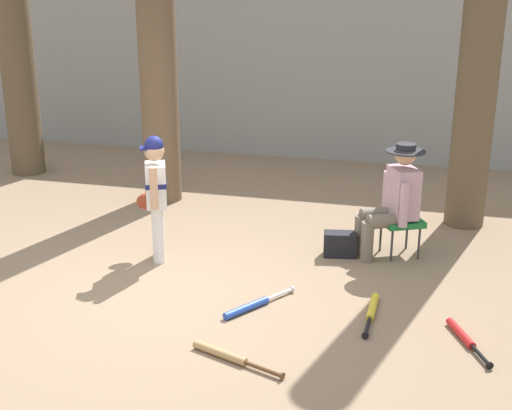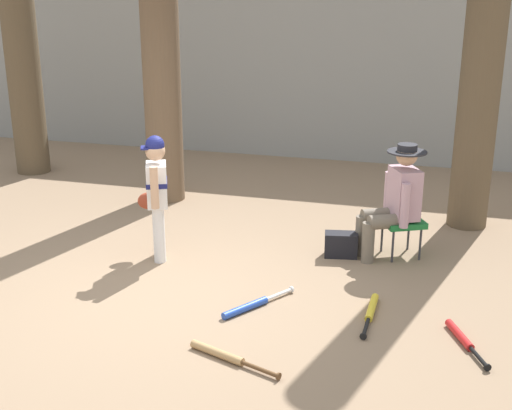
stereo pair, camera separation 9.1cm
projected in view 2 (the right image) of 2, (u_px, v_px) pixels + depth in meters
name	position (u px, v px, depth m)	size (l,w,h in m)	color
ground_plane	(154.00, 297.00, 6.22)	(60.00, 60.00, 0.00)	#897056
concrete_back_wall	(292.00, 70.00, 10.90)	(18.00, 0.36, 2.78)	gray
tree_behind_spectator	(485.00, 40.00, 7.40)	(0.66, 0.66, 4.93)	brown
young_ballplayer	(156.00, 190.00, 6.87)	(0.47, 0.55, 1.31)	white
folding_stool	(402.00, 223.00, 7.05)	(0.54, 0.54, 0.41)	#196B2D
seated_spectator	(395.00, 198.00, 6.94)	(0.67, 0.56, 1.20)	#6B6051
handbag_beside_stool	(341.00, 245.00, 7.10)	(0.34, 0.18, 0.26)	black
tree_far_left	(18.00, 16.00, 9.61)	(0.65, 0.65, 5.19)	brown
bat_red_barrel	(462.00, 338.00, 5.44)	(0.35, 0.68, 0.07)	red
bat_blue_youth	(251.00, 306.00, 5.98)	(0.49, 0.72, 0.07)	#2347AD
bat_wood_tan	(224.00, 355.00, 5.19)	(0.79, 0.34, 0.07)	tan
bat_yellow_trainer	(371.00, 311.00, 5.89)	(0.07, 0.77, 0.07)	yellow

